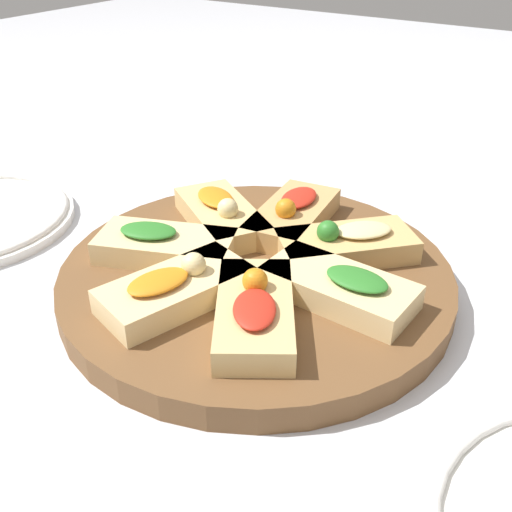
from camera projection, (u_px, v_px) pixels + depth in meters
name	position (u px, v px, depth m)	size (l,w,h in m)	color
ground_plane	(256.00, 288.00, 0.58)	(3.00, 3.00, 0.00)	silver
serving_board	(256.00, 277.00, 0.58)	(0.37, 0.37, 0.03)	brown
focaccia_slice_0	(176.00, 288.00, 0.52)	(0.10, 0.14, 0.04)	#E5C689
focaccia_slice_1	(255.00, 311.00, 0.49)	(0.12, 0.14, 0.04)	#DBB775
focaccia_slice_2	(340.00, 287.00, 0.52)	(0.13, 0.07, 0.03)	#E5C689
focaccia_slice_3	(346.00, 244.00, 0.58)	(0.14, 0.14, 0.04)	tan
focaccia_slice_4	(293.00, 215.00, 0.63)	(0.08, 0.14, 0.04)	tan
focaccia_slice_5	(221.00, 215.00, 0.64)	(0.14, 0.12, 0.04)	#DBB775
focaccia_slice_6	(164.00, 245.00, 0.58)	(0.14, 0.11, 0.03)	#E5C689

